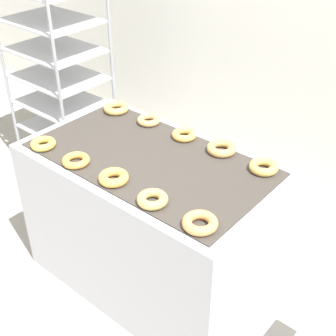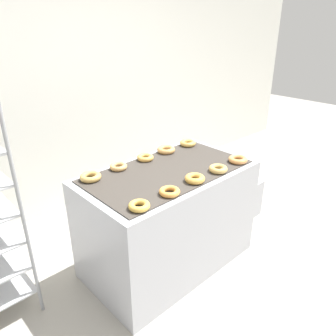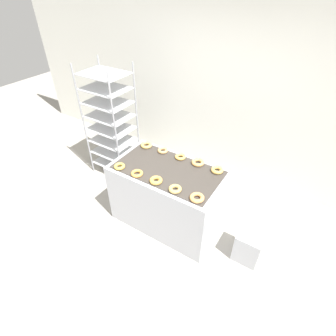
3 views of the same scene
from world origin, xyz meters
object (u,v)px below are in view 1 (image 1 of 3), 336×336
donut_near_left (76,160)px  donut_near_rightmost (200,223)px  donut_near_right (152,199)px  donut_far_rightmost (264,167)px  donut_near_leftmost (43,144)px  donut_near_center (114,177)px  donut_far_right (221,148)px  donut_far_center (184,135)px  donut_far_left (149,120)px  fryer_machine (151,223)px  baking_rack_cart (57,64)px  donut_far_leftmost (116,108)px

donut_near_left → donut_near_rightmost: size_ratio=0.92×
donut_near_right → donut_far_rightmost: (0.25, 0.55, 0.00)m
donut_near_leftmost → donut_far_rightmost: bearing=28.7°
donut_near_center → donut_far_right: size_ratio=0.94×
donut_far_rightmost → donut_near_left: bearing=-143.9°
donut_near_center → donut_near_right: size_ratio=1.03×
donut_near_right → donut_far_center: size_ratio=1.04×
donut_near_center → donut_near_leftmost: bearing=-178.2°
donut_far_right → donut_far_left: bearing=-179.4°
donut_near_right → donut_far_left: 0.77m
donut_near_left → donut_far_rightmost: size_ratio=0.97×
fryer_machine → donut_near_center: 0.54m
donut_far_left → donut_far_center: 0.27m
fryer_machine → donut_near_center: bearing=-87.7°
fryer_machine → donut_near_right: bearing=-46.0°
donut_near_rightmost → donut_far_center: (-0.52, 0.55, -0.00)m
donut_near_leftmost → donut_near_right: size_ratio=0.95×
baking_rack_cart → donut_near_rightmost: size_ratio=11.69×
donut_near_right → donut_far_leftmost: bearing=145.1°
donut_near_right → donut_far_right: (-0.02, 0.57, 0.00)m
donut_near_leftmost → donut_far_rightmost: 1.17m
donut_far_left → donut_near_center: bearing=-63.7°
donut_far_left → donut_near_right: bearing=-46.7°
donut_near_center → donut_near_rightmost: size_ratio=0.95×
donut_near_left → donut_near_rightmost: 0.78m
donut_near_left → donut_far_rightmost: bearing=36.1°
donut_far_leftmost → donut_far_center: bearing=1.2°
donut_near_leftmost → donut_far_left: same height
fryer_machine → donut_far_rightmost: size_ratio=9.38×
donut_far_center → donut_far_left: bearing=179.2°
donut_near_left → donut_far_left: size_ratio=1.04×
donut_near_leftmost → donut_far_left: bearing=66.3°
donut_near_center → donut_far_leftmost: (-0.53, 0.54, -0.00)m
donut_near_left → donut_far_center: donut_far_center is taller
donut_near_center → donut_far_center: (-0.00, 0.55, -0.00)m
fryer_machine → donut_far_right: bearing=49.2°
donut_near_rightmost → donut_near_center: bearing=179.8°
baking_rack_cart → donut_near_rightmost: 2.04m
donut_near_left → donut_far_center: (0.26, 0.56, 0.00)m
baking_rack_cart → donut_far_left: bearing=-10.7°
baking_rack_cart → donut_near_leftmost: (0.85, -0.78, -0.02)m
donut_near_left → donut_near_rightmost: (0.78, 0.01, 0.00)m
donut_near_left → donut_far_right: donut_far_right is taller
donut_far_right → donut_near_center: bearing=-113.2°
donut_near_rightmost → donut_far_left: (-0.79, 0.56, -0.00)m
fryer_machine → donut_near_rightmost: size_ratio=8.91×
donut_far_center → donut_near_rightmost: bearing=-46.6°
donut_near_left → donut_near_center: bearing=2.5°
fryer_machine → donut_far_rightmost: (0.51, 0.28, 0.46)m
fryer_machine → donut_near_left: bearing=-131.8°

